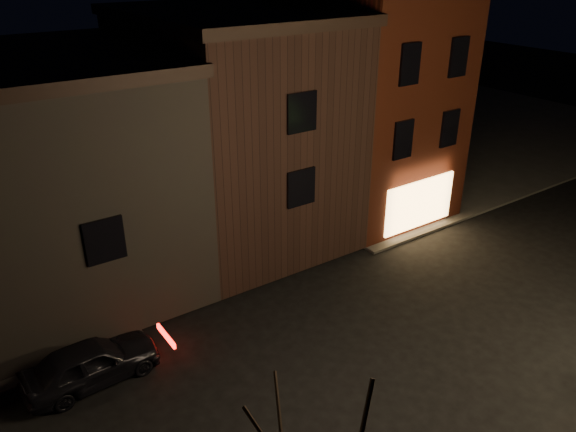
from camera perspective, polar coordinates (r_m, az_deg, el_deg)
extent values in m
plane|color=black|center=(18.01, 7.78, -14.84)|extent=(120.00, 120.00, 0.00)
cube|color=#2D2B28|center=(43.63, 9.88, 9.75)|extent=(30.00, 30.00, 0.12)
cube|color=#47180C|center=(26.98, 7.62, 11.37)|extent=(6.00, 8.00, 10.00)
cube|color=#FAC370|center=(25.48, 13.20, 1.24)|extent=(4.00, 0.12, 2.20)
cube|color=black|center=(24.22, -5.75, 8.62)|extent=(7.00, 10.00, 9.00)
cube|color=black|center=(23.31, -6.28, 19.74)|extent=(7.30, 10.30, 0.40)
cube|color=black|center=(22.00, -22.36, 3.65)|extent=(7.50, 10.00, 8.00)
cube|color=black|center=(20.96, -24.30, 14.35)|extent=(7.80, 10.30, 0.40)
imported|color=black|center=(17.88, -19.37, -13.86)|extent=(4.01, 1.79, 1.34)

